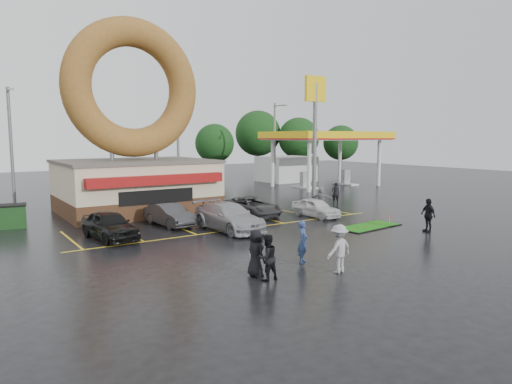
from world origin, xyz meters
TOP-DOWN VIEW (x-y plane):
  - ground at (0.00, 0.00)m, footprint 120.00×120.00m
  - donut_shop at (-3.00, 12.97)m, footprint 10.20×8.70m
  - gas_station at (20.00, 20.94)m, footprint 12.30×13.65m
  - shell_sign at (13.00, 12.00)m, footprint 2.20×0.36m
  - streetlight_left at (-10.00, 19.92)m, footprint 0.40×2.21m
  - streetlight_mid at (4.00, 20.92)m, footprint 0.40×2.21m
  - streetlight_right at (16.00, 21.92)m, footprint 0.40×2.21m
  - tree_far_a at (26.00, 30.00)m, footprint 5.60×5.60m
  - tree_far_b at (32.00, 28.00)m, footprint 4.90×4.90m
  - tree_far_c at (22.00, 34.00)m, footprint 6.30×6.30m
  - tree_far_d at (14.00, 32.00)m, footprint 4.90×4.90m
  - car_black at (-7.26, 5.01)m, footprint 2.23×4.52m
  - car_dgrey at (-3.20, 6.64)m, footprint 1.83×4.19m
  - car_silver at (-0.91, 3.50)m, footprint 2.42×5.43m
  - car_grey at (2.77, 6.60)m, footprint 2.30×4.76m
  - car_white at (6.13, 4.02)m, footprint 1.72×3.76m
  - person_blue at (-1.81, -4.12)m, footprint 0.79×0.74m
  - person_blackjkt at (-4.47, -5.25)m, footprint 0.85×0.67m
  - person_hoodie at (-1.56, -6.02)m, footprint 1.30×0.83m
  - person_bystander at (-4.54, -4.60)m, footprint 0.60×0.90m
  - person_cameraman at (8.12, -3.17)m, footprint 0.75×1.20m
  - person_walker_near at (8.46, 6.04)m, footprint 1.19×1.62m
  - person_walker_far at (11.60, 7.78)m, footprint 0.75×0.69m
  - dumpster at (-11.26, 11.32)m, footprint 1.95×1.44m
  - putting_green at (6.40, -0.37)m, footprint 4.37×2.23m

SIDE VIEW (x-z plane):
  - ground at x=0.00m, z-range 0.00..0.00m
  - putting_green at x=6.40m, z-range -0.23..0.30m
  - car_white at x=6.13m, z-range 0.00..1.25m
  - dumpster at x=-11.26m, z-range 0.00..1.30m
  - car_grey at x=2.77m, z-range 0.00..1.31m
  - car_dgrey at x=-3.20m, z-range 0.00..1.34m
  - car_black at x=-7.26m, z-range 0.00..1.48m
  - car_silver at x=-0.91m, z-range 0.00..1.55m
  - person_walker_near at x=8.46m, z-range 0.00..1.70m
  - person_walker_far at x=11.60m, z-range 0.00..1.71m
  - person_blackjkt at x=-4.47m, z-range 0.00..1.73m
  - person_blue at x=-1.81m, z-range 0.00..1.81m
  - person_bystander at x=-4.54m, z-range 0.00..1.83m
  - person_cameraman at x=8.12m, z-range 0.00..1.90m
  - person_hoodie at x=-1.56m, z-range 0.00..1.91m
  - gas_station at x=20.00m, z-range 0.75..6.65m
  - donut_shop at x=-3.00m, z-range -2.29..11.21m
  - tree_far_b at x=32.00m, z-range 1.03..8.03m
  - tree_far_d at x=14.00m, z-range 1.03..8.03m
  - streetlight_left at x=-10.00m, z-range 0.28..9.28m
  - streetlight_mid at x=4.00m, z-range 0.28..9.28m
  - streetlight_right at x=16.00m, z-range 0.28..9.28m
  - tree_far_a at x=26.00m, z-range 1.18..9.18m
  - tree_far_c at x=22.00m, z-range 1.34..10.34m
  - shell_sign at x=13.00m, z-range 2.08..12.68m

